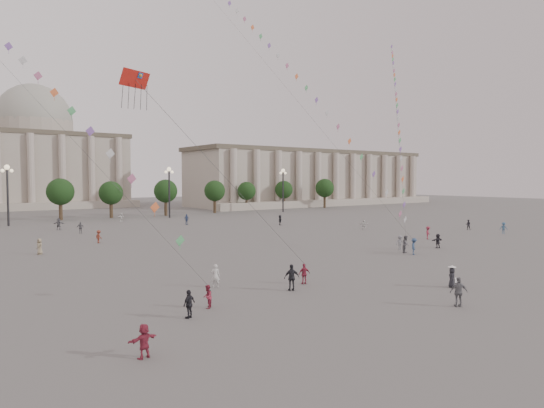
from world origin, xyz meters
TOP-DOWN VIEW (x-y plane):
  - ground at (0.00, 0.00)m, footprint 360.00×360.00m
  - hall_east at (75.00, 93.89)m, footprint 84.00×26.22m
  - hall_central at (0.00, 129.22)m, footprint 48.30×34.30m
  - tree_row at (0.00, 78.00)m, footprint 137.12×5.12m
  - lamp_post_mid_west at (-15.00, 70.00)m, footprint 2.00×0.90m
  - lamp_post_mid_east at (15.00, 70.00)m, footprint 2.00×0.90m
  - lamp_post_far_east at (45.00, 70.00)m, footprint 2.00×0.90m
  - person_crowd_0 at (11.20, 54.19)m, footprint 1.17×0.67m
  - person_crowd_3 at (22.26, 9.89)m, footprint 1.63×0.75m
  - person_crowd_4 at (3.62, 66.71)m, footprint 1.65×1.22m
  - person_crowd_6 at (17.65, 11.71)m, footprint 1.22×0.96m
  - person_crowd_7 at (30.98, 29.93)m, footprint 1.46×1.12m
  - person_crowd_8 at (28.35, 15.69)m, footprint 1.30×1.05m
  - person_crowd_9 at (24.23, 43.61)m, footprint 1.47×1.62m
  - person_crowd_12 at (-9.39, 58.09)m, footprint 1.80×1.38m
  - person_crowd_13 at (-9.32, 7.16)m, footprint 0.77×0.70m
  - person_crowd_14 at (43.24, 13.24)m, footprint 1.19×1.26m
  - person_crowd_15 at (44.10, 19.57)m, footprint 0.98×1.01m
  - person_crowd_16 at (-7.95, 50.72)m, footprint 1.07×0.60m
  - person_crowd_17 at (-8.95, 38.04)m, footprint 0.91×1.20m
  - person_crowd_18 at (-16.92, 32.27)m, footprint 0.78×0.98m
  - tourist_0 at (-3.16, 4.07)m, footprint 1.01×0.63m
  - tourist_1 at (-5.35, 2.87)m, footprint 1.23×0.87m
  - tourist_2 at (-19.13, -3.66)m, footprint 1.55×0.76m
  - tourist_3 at (0.54, -6.93)m, footprint 1.20×1.02m
  - tourist_4 at (-14.59, 0.93)m, footprint 1.07×0.80m
  - kite_flyer_0 at (-12.67, 2.22)m, footprint 0.90×0.92m
  - kite_flyer_1 at (15.76, 8.28)m, footprint 1.34×1.27m
  - kite_flyer_2 at (16.16, 9.69)m, footprint 1.13×1.02m
  - hat_person at (5.09, -3.43)m, footprint 0.88×0.83m
  - dragon_kite at (-15.83, 5.54)m, footprint 7.53×1.41m
  - kite_train_mid at (12.19, 35.21)m, footprint 7.46×50.76m
  - kite_train_east at (34.63, 26.58)m, footprint 35.14×31.69m

SIDE VIEW (x-z plane):
  - ground at x=0.00m, z-range 0.00..0.00m
  - kite_flyer_0 at x=-12.67m, z-range 0.00..1.49m
  - person_crowd_7 at x=30.98m, z-range 0.00..1.54m
  - tourist_0 at x=-3.16m, z-range 0.00..1.60m
  - tourist_2 at x=-19.13m, z-range 0.00..1.60m
  - person_crowd_15 at x=44.10m, z-range 0.00..1.63m
  - hat_person at x=5.09m, z-range -0.03..1.66m
  - person_crowd_17 at x=-8.95m, z-range 0.00..1.64m
  - person_crowd_6 at x=17.65m, z-range 0.00..1.66m
  - tourist_4 at x=-14.59m, z-range 0.00..1.69m
  - person_crowd_3 at x=22.26m, z-range 0.00..1.69m
  - person_crowd_14 at x=43.24m, z-range 0.00..1.71m
  - person_crowd_16 at x=-7.95m, z-range 0.00..1.72m
  - person_crowd_4 at x=3.62m, z-range 0.00..1.73m
  - person_crowd_18 at x=-16.92m, z-range 0.00..1.76m
  - person_crowd_8 at x=28.35m, z-range 0.00..1.76m
  - person_crowd_13 at x=-9.32m, z-range 0.00..1.77m
  - person_crowd_9 at x=24.23m, z-range 0.00..1.79m
  - kite_flyer_1 at x=15.76m, z-range 0.00..1.82m
  - person_crowd_0 at x=11.20m, z-range 0.00..1.87m
  - person_crowd_12 at x=-9.39m, z-range 0.00..1.90m
  - kite_flyer_2 at x=16.16m, z-range 0.00..1.91m
  - tourist_3 at x=0.54m, z-range 0.00..1.93m
  - tourist_1 at x=-5.35m, z-range 0.00..1.95m
  - tree_row at x=0.00m, z-range 1.39..9.39m
  - lamp_post_mid_west at x=-15.00m, z-range 2.03..12.68m
  - lamp_post_mid_east at x=15.00m, z-range 2.03..12.68m
  - lamp_post_far_east at x=45.00m, z-range 2.03..12.68m
  - hall_east at x=75.00m, z-range -0.17..17.03m
  - dragon_kite at x=-15.83m, z-range 4.60..22.87m
  - hall_central at x=0.00m, z-range -3.52..31.98m
  - kite_train_east at x=34.63m, z-range -9.26..49.76m
  - kite_train_mid at x=12.19m, z-range -6.89..66.75m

